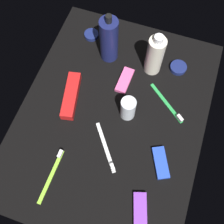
{
  "coord_description": "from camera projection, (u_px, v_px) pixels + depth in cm",
  "views": [
    {
      "loc": [
        35.71,
        12.21,
        89.43
      ],
      "look_at": [
        0.0,
        0.0,
        3.0
      ],
      "focal_mm": 44.36,
      "sensor_mm": 36.0,
      "label": 1
    }
  ],
  "objects": [
    {
      "name": "toothbrush_lime",
      "position": [
        52.0,
        173.0,
        0.88
      ],
      "size": [
        18.02,
        1.6,
        2.1
      ],
      "color": "#8CD133",
      "rests_on": "ground_plane"
    },
    {
      "name": "deodorant_stick",
      "position": [
        128.0,
        108.0,
        0.93
      ],
      "size": [
        5.13,
        5.13,
        9.34
      ],
      "primitive_type": "cylinder",
      "color": "silver",
      "rests_on": "ground_plane"
    },
    {
      "name": "cream_tin_left",
      "position": [
        178.0,
        68.0,
        1.04
      ],
      "size": [
        6.2,
        6.2,
        1.65
      ],
      "primitive_type": "cylinder",
      "color": "navy",
      "rests_on": "ground_plane"
    },
    {
      "name": "cream_tin_right",
      "position": [
        91.0,
        35.0,
        1.1
      ],
      "size": [
        5.66,
        5.66,
        1.54
      ],
      "primitive_type": "cylinder",
      "color": "navy",
      "rests_on": "ground_plane"
    },
    {
      "name": "ground_plane",
      "position": [
        112.0,
        116.0,
        0.98
      ],
      "size": [
        84.0,
        64.0,
        1.2
      ],
      "primitive_type": "cube",
      "color": "black"
    },
    {
      "name": "toothbrush_white",
      "position": [
        107.0,
        150.0,
        0.91
      ],
      "size": [
        15.04,
        11.86,
        2.1
      ],
      "color": "white",
      "rests_on": "ground_plane"
    },
    {
      "name": "toothbrush_green",
      "position": [
        168.0,
        105.0,
        0.98
      ],
      "size": [
        12.22,
        14.77,
        2.1
      ],
      "color": "green",
      "rests_on": "ground_plane"
    },
    {
      "name": "snack_bar_purple",
      "position": [
        140.0,
        210.0,
        0.84
      ],
      "size": [
        11.12,
        6.94,
        1.5
      ],
      "primitive_type": "cube",
      "rotation": [
        0.0,
        0.0,
        0.31
      ],
      "color": "purple",
      "rests_on": "ground_plane"
    },
    {
      "name": "snack_bar_pink",
      "position": [
        124.0,
        80.0,
        1.02
      ],
      "size": [
        10.57,
        4.46,
        1.5
      ],
      "primitive_type": "cube",
      "rotation": [
        0.0,
        0.0,
        -0.04
      ],
      "color": "#E55999",
      "rests_on": "ground_plane"
    },
    {
      "name": "lotion_bottle",
      "position": [
        109.0,
        40.0,
        0.99
      ],
      "size": [
        6.64,
        6.64,
        21.39
      ],
      "color": "navy",
      "rests_on": "ground_plane"
    },
    {
      "name": "toothpaste_box_red",
      "position": [
        71.0,
        96.0,
        0.98
      ],
      "size": [
        18.13,
        7.95,
        3.2
      ],
      "primitive_type": "cube",
      "rotation": [
        0.0,
        0.0,
        0.21
      ],
      "color": "red",
      "rests_on": "ground_plane"
    },
    {
      "name": "snack_bar_blue",
      "position": [
        161.0,
        163.0,
        0.9
      ],
      "size": [
        11.1,
        8.16,
        1.5
      ],
      "primitive_type": "cube",
      "rotation": [
        0.0,
        0.0,
        0.45
      ],
      "color": "blue",
      "rests_on": "ground_plane"
    },
    {
      "name": "bodywash_bottle",
      "position": [
        155.0,
        55.0,
        0.97
      ],
      "size": [
        6.14,
        6.14,
        18.41
      ],
      "color": "silver",
      "rests_on": "ground_plane"
    }
  ]
}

